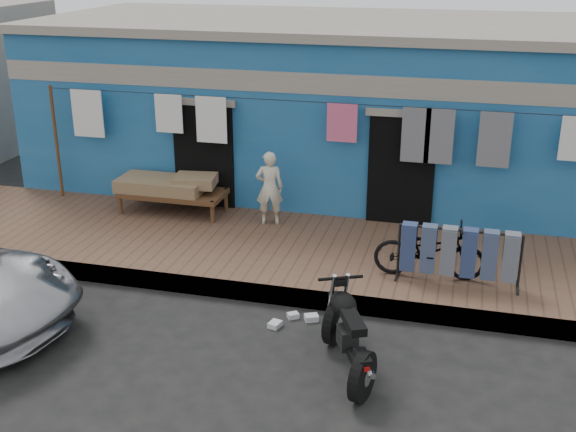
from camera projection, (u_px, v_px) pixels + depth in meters
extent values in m
plane|color=black|center=(246.00, 362.00, 8.69)|extent=(80.00, 80.00, 0.00)
cube|color=brown|center=(304.00, 255.00, 11.36)|extent=(28.00, 3.00, 0.25)
cube|color=gray|center=(280.00, 296.00, 10.05)|extent=(28.00, 0.10, 0.25)
cube|color=#1A548C|center=(351.00, 110.00, 14.45)|extent=(12.00, 5.00, 3.20)
cube|color=#9E9384|center=(327.00, 84.00, 11.91)|extent=(12.00, 0.14, 0.35)
cube|color=#9E9384|center=(354.00, 23.00, 13.86)|extent=(12.20, 5.20, 0.16)
cube|color=black|center=(204.00, 163.00, 12.89)|extent=(1.10, 0.10, 2.10)
cube|color=black|center=(401.00, 178.00, 12.06)|extent=(1.10, 0.10, 2.10)
cylinder|color=brown|center=(56.00, 142.00, 13.26)|extent=(0.06, 0.06, 2.10)
cylinder|color=black|center=(323.00, 102.00, 11.72)|extent=(10.00, 0.01, 0.01)
cube|color=silver|center=(88.00, 114.00, 12.89)|extent=(0.60, 0.02, 0.86)
cube|color=silver|center=(169.00, 114.00, 12.49)|extent=(0.50, 0.02, 0.68)
cube|color=silver|center=(211.00, 120.00, 12.32)|extent=(0.55, 0.02, 0.81)
cube|color=#CF5379|center=(342.00, 123.00, 11.76)|extent=(0.50, 0.02, 0.64)
cube|color=slate|center=(416.00, 135.00, 11.52)|extent=(0.45, 0.02, 0.89)
cube|color=slate|center=(439.00, 137.00, 11.43)|extent=(0.45, 0.02, 0.89)
cube|color=slate|center=(495.00, 140.00, 11.22)|extent=(0.50, 0.02, 0.88)
imported|color=beige|center=(269.00, 188.00, 12.10)|extent=(0.51, 0.40, 1.26)
imported|color=black|center=(430.00, 244.00, 10.16)|extent=(1.57, 0.63, 1.00)
cube|color=silver|center=(311.00, 318.00, 9.64)|extent=(0.22, 0.20, 0.08)
cube|color=silver|center=(293.00, 316.00, 9.70)|extent=(0.18, 0.17, 0.07)
cube|color=silver|center=(275.00, 324.00, 9.48)|extent=(0.18, 0.20, 0.07)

